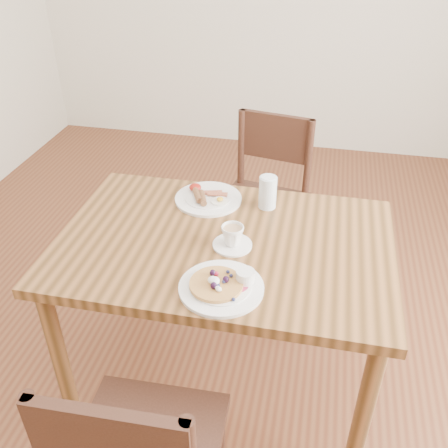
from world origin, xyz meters
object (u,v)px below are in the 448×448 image
teacup_saucer (232,237)px  water_glass (268,192)px  dining_table (224,262)px  pancake_plate (222,285)px  chair_far (265,195)px  breakfast_plate (207,198)px

teacup_saucer → water_glass: size_ratio=1.07×
teacup_saucer → dining_table: bearing=143.2°
pancake_plate → water_glass: water_glass is taller
dining_table → chair_far: size_ratio=1.36×
pancake_plate → breakfast_plate: size_ratio=1.00×
dining_table → chair_far: 0.80m
teacup_saucer → water_glass: bearing=73.8°
dining_table → teacup_saucer: teacup_saucer is taller
water_glass → breakfast_plate: bearing=-179.8°
dining_table → pancake_plate: 0.29m
teacup_saucer → breakfast_plate: bearing=119.3°
chair_far → teacup_saucer: size_ratio=6.29×
dining_table → breakfast_plate: breakfast_plate is taller
chair_far → pancake_plate: (0.00, -1.04, 0.27)m
breakfast_plate → teacup_saucer: teacup_saucer is taller
dining_table → pancake_plate: (0.05, -0.26, 0.11)m
pancake_plate → teacup_saucer: bearing=93.5°
dining_table → pancake_plate: pancake_plate is taller
pancake_plate → breakfast_plate: pancake_plate is taller
pancake_plate → breakfast_plate: (-0.17, 0.52, -0.00)m
teacup_saucer → water_glass: water_glass is taller
dining_table → chair_far: chair_far is taller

